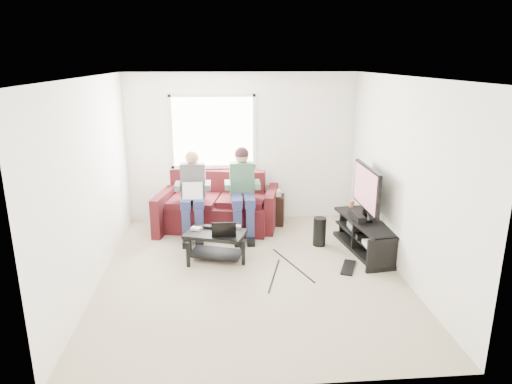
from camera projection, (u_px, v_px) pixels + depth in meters
floor at (251, 273)px, 6.22m from camera, size 4.50×4.50×0.00m
ceiling at (251, 77)px, 5.49m from camera, size 4.50×4.50×0.00m
wall_back at (242, 148)px, 8.01m from camera, size 4.50×0.00×4.50m
wall_front at (271, 252)px, 3.70m from camera, size 4.50×0.00×4.50m
wall_left at (92, 184)px, 5.70m from camera, size 0.00×4.50×4.50m
wall_right at (402, 178)px, 6.01m from camera, size 0.00×4.50×4.50m
window at (213, 132)px, 7.87m from camera, size 1.48×0.04×1.28m
sofa at (218, 208)px, 7.83m from camera, size 2.18×1.27×0.93m
person_left at (193, 191)px, 7.33m from camera, size 0.40×0.70×1.39m
person_right at (242, 186)px, 7.39m from camera, size 0.40×0.71×1.44m
laptop_silver at (192, 194)px, 7.17m from camera, size 0.33×0.24×0.24m
coffee_table at (216, 239)px, 6.57m from camera, size 0.95×0.75×0.42m
laptop_black at (224, 226)px, 6.44m from camera, size 0.41×0.35×0.24m
controller_a at (196, 229)px, 6.63m from camera, size 0.16×0.13×0.04m
controller_b at (209, 227)px, 6.70m from camera, size 0.16×0.13×0.04m
controller_c at (236, 227)px, 6.70m from camera, size 0.16×0.12×0.04m
tv_stand at (365, 238)px, 6.87m from camera, size 0.64×1.52×0.49m
tv at (366, 189)px, 6.76m from camera, size 0.12×1.10×0.81m
soundbar at (357, 216)px, 6.87m from camera, size 0.12×0.50×0.10m
drink_cup at (352, 204)px, 7.38m from camera, size 0.08×0.08×0.12m
console_white at (374, 244)px, 6.47m from camera, size 0.30×0.22×0.06m
console_grey at (360, 226)px, 7.14m from camera, size 0.34×0.26×0.08m
console_black at (367, 234)px, 6.80m from camera, size 0.38×0.30×0.07m
subwoofer at (320, 232)px, 7.09m from camera, size 0.20×0.20×0.45m
keyboard_floor at (348, 267)px, 6.36m from camera, size 0.33×0.50×0.03m
end_table at (274, 209)px, 8.01m from camera, size 0.35×0.35×0.62m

